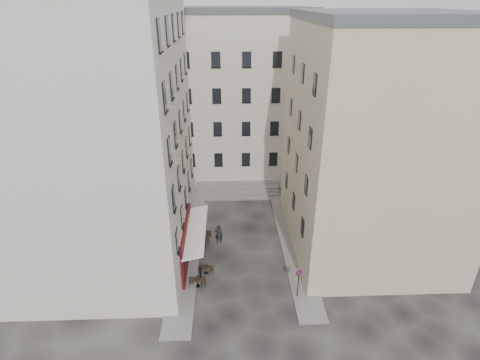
{
  "coord_description": "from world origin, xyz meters",
  "views": [
    {
      "loc": [
        -1.06,
        -23.78,
        19.28
      ],
      "look_at": [
        -0.02,
        4.0,
        5.82
      ],
      "focal_mm": 28.0,
      "sensor_mm": 36.0,
      "label": 1
    }
  ],
  "objects_px": {
    "no_parking_sign": "(299,278)",
    "bistro_table_b": "(206,269)",
    "bistro_table_a": "(197,281)",
    "pedestrian": "(219,234)"
  },
  "relations": [
    {
      "from": "no_parking_sign",
      "to": "bistro_table_b",
      "type": "bearing_deg",
      "value": 136.35
    },
    {
      "from": "no_parking_sign",
      "to": "bistro_table_b",
      "type": "xyz_separation_m",
      "value": [
        -6.63,
        2.91,
        -1.41
      ]
    },
    {
      "from": "no_parking_sign",
      "to": "bistro_table_b",
      "type": "distance_m",
      "value": 7.38
    },
    {
      "from": "no_parking_sign",
      "to": "pedestrian",
      "type": "xyz_separation_m",
      "value": [
        -5.67,
        6.97,
        -0.91
      ]
    },
    {
      "from": "bistro_table_a",
      "to": "bistro_table_b",
      "type": "relative_size",
      "value": 1.08
    },
    {
      "from": "no_parking_sign",
      "to": "bistro_table_a",
      "type": "distance_m",
      "value": 7.47
    },
    {
      "from": "pedestrian",
      "to": "bistro_table_a",
      "type": "bearing_deg",
      "value": 72.19
    },
    {
      "from": "bistro_table_a",
      "to": "bistro_table_b",
      "type": "height_order",
      "value": "bistro_table_a"
    },
    {
      "from": "no_parking_sign",
      "to": "bistro_table_a",
      "type": "height_order",
      "value": "no_parking_sign"
    },
    {
      "from": "bistro_table_b",
      "to": "bistro_table_a",
      "type": "bearing_deg",
      "value": -111.13
    }
  ]
}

